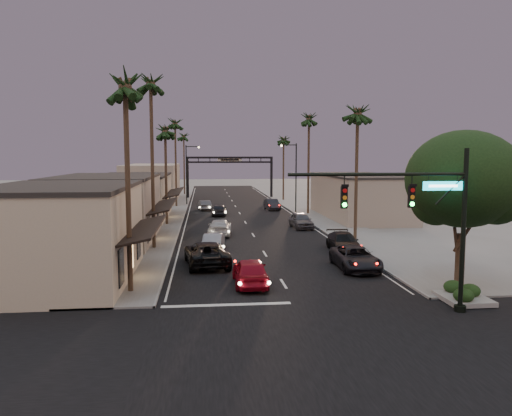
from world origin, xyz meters
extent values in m
plane|color=slate|center=(0.00, 40.00, 0.00)|extent=(200.00, 200.00, 0.00)
cube|color=black|center=(0.00, 45.00, 0.00)|extent=(14.00, 120.00, 0.02)
cube|color=black|center=(0.00, 0.00, 0.00)|extent=(80.00, 12.00, 0.02)
cube|color=slate|center=(-9.50, 52.00, 0.06)|extent=(5.00, 92.00, 0.12)
cube|color=slate|center=(9.50, 52.00, 0.06)|extent=(5.00, 92.00, 0.12)
cube|color=#B9AC8D|center=(-13.00, 12.00, 2.75)|extent=(8.00, 12.00, 5.50)
cube|color=gray|center=(-13.00, 26.00, 2.75)|extent=(8.00, 14.00, 5.50)
cube|color=#B9AC8D|center=(-13.00, 42.00, 2.50)|extent=(8.00, 16.00, 5.00)
cube|color=gray|center=(-13.00, 65.00, 3.00)|extent=(8.00, 20.00, 6.00)
cube|color=gray|center=(14.00, 40.00, 2.50)|extent=(8.00, 18.00, 5.00)
cylinder|color=black|center=(7.60, 4.00, 3.90)|extent=(0.22, 0.22, 7.80)
cylinder|color=black|center=(3.40, 4.00, 6.60)|extent=(8.40, 0.16, 0.16)
cube|color=black|center=(1.80, 4.00, 5.55)|extent=(0.28, 0.22, 1.00)
cube|color=black|center=(5.00, 4.00, 5.55)|extent=(0.28, 0.22, 1.00)
cube|color=#0CA3BC|center=(6.50, 4.00, 6.05)|extent=(1.90, 0.08, 0.42)
cylinder|color=#38281C|center=(9.40, 7.50, 1.60)|extent=(0.52, 0.52, 3.20)
ellipsoid|color=black|center=(9.40, 7.50, 6.20)|extent=(6.20, 6.20, 5.20)
sphere|color=black|center=(10.80, 6.70, 5.40)|extent=(3.20, 3.20, 3.20)
sphere|color=black|center=(8.20, 8.10, 5.00)|extent=(2.80, 2.80, 2.80)
cube|color=gray|center=(8.60, 5.50, 0.00)|extent=(2.20, 2.60, 0.24)
cube|color=black|center=(-7.40, 70.00, 3.50)|extent=(0.40, 0.40, 7.00)
cube|color=black|center=(7.40, 70.00, 3.50)|extent=(0.40, 0.40, 7.00)
cube|color=black|center=(0.00, 70.00, 7.10)|extent=(15.20, 0.35, 0.35)
cube|color=black|center=(0.00, 70.00, 6.30)|extent=(15.20, 0.30, 0.30)
cube|color=beige|center=(0.00, 69.98, 6.70)|extent=(4.20, 0.12, 1.00)
cylinder|color=black|center=(7.20, 45.00, 4.50)|extent=(0.16, 0.16, 9.00)
cylinder|color=black|center=(6.20, 45.00, 8.80)|extent=(2.00, 0.12, 0.12)
sphere|color=#FFD899|center=(5.30, 45.00, 8.70)|extent=(0.30, 0.30, 0.30)
cylinder|color=black|center=(-7.20, 58.00, 4.50)|extent=(0.16, 0.16, 9.00)
cylinder|color=black|center=(-6.20, 58.00, 8.80)|extent=(2.00, 0.12, 0.12)
sphere|color=#FFD899|center=(-5.30, 58.00, 8.70)|extent=(0.30, 0.30, 0.30)
cylinder|color=#38281C|center=(-8.60, 9.00, 5.50)|extent=(0.28, 0.28, 11.00)
sphere|color=black|center=(-8.60, 9.00, 11.60)|extent=(3.20, 3.20, 3.20)
cylinder|color=#38281C|center=(-8.60, 22.00, 6.50)|extent=(0.28, 0.28, 13.00)
sphere|color=black|center=(-8.60, 22.00, 13.60)|extent=(3.20, 3.20, 3.20)
cylinder|color=#38281C|center=(-8.60, 36.00, 5.00)|extent=(0.28, 0.28, 10.00)
sphere|color=black|center=(-8.60, 36.00, 10.60)|extent=(3.20, 3.20, 3.20)
cylinder|color=#38281C|center=(-8.60, 55.00, 6.00)|extent=(0.28, 0.28, 12.00)
sphere|color=black|center=(-8.60, 55.00, 12.60)|extent=(3.20, 3.20, 3.20)
cylinder|color=#38281C|center=(8.60, 24.00, 5.50)|extent=(0.28, 0.28, 11.00)
sphere|color=black|center=(8.60, 24.00, 11.60)|extent=(3.20, 3.20, 3.20)
cylinder|color=#38281C|center=(8.60, 44.00, 6.00)|extent=(0.28, 0.28, 12.00)
sphere|color=black|center=(8.60, 44.00, 12.60)|extent=(3.20, 3.20, 3.20)
cylinder|color=#38281C|center=(8.60, 64.00, 5.00)|extent=(0.28, 0.28, 10.00)
sphere|color=black|center=(8.60, 64.00, 10.60)|extent=(3.20, 3.20, 3.20)
cylinder|color=#38281C|center=(-8.30, 78.00, 5.50)|extent=(0.28, 0.28, 11.00)
sphere|color=black|center=(-8.30, 78.00, 11.60)|extent=(3.20, 3.20, 3.20)
imported|color=maroon|center=(-1.95, 9.93, 0.80)|extent=(1.90, 4.71, 1.60)
imported|color=black|center=(-4.43, 15.43, 0.82)|extent=(3.35, 6.16, 1.64)
imported|color=gray|center=(-3.83, 20.93, 0.68)|extent=(1.95, 4.30, 1.37)
imported|color=#B5B5B5|center=(-3.14, 28.24, 0.75)|extent=(2.46, 5.29, 1.50)
imported|color=black|center=(-2.73, 43.57, 0.73)|extent=(1.98, 4.40, 1.47)
imported|color=#47474C|center=(-4.52, 50.05, 0.68)|extent=(2.00, 4.30, 1.36)
imported|color=black|center=(5.32, 13.31, 0.74)|extent=(2.51, 5.36, 1.48)
imported|color=black|center=(6.20, 19.21, 0.74)|extent=(2.32, 5.19, 1.48)
imported|color=#46474B|center=(5.35, 32.01, 0.79)|extent=(2.13, 4.75, 1.59)
imported|color=black|center=(4.74, 49.63, 0.74)|extent=(1.92, 4.60, 1.48)
camera|label=1|loc=(-4.55, -18.12, 7.46)|focal=35.00mm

